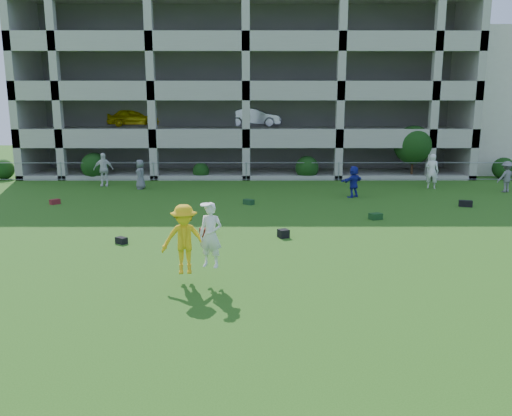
{
  "coord_description": "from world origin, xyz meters",
  "views": [
    {
      "loc": [
        0.54,
        -13.13,
        4.66
      ],
      "look_at": [
        0.59,
        3.0,
        1.4
      ],
      "focal_mm": 35.0,
      "sensor_mm": 36.0,
      "label": 1
    }
  ],
  "objects_px": {
    "bystander_e": "(432,171)",
    "frisbee_contest": "(190,238)",
    "bystander_b": "(103,170)",
    "bystander_c": "(140,174)",
    "bystander_f": "(506,177)",
    "bystander_d": "(354,182)",
    "crate_d": "(283,233)",
    "parking_garage": "(248,90)"
  },
  "relations": [
    {
      "from": "bystander_e",
      "to": "crate_d",
      "type": "xyz_separation_m",
      "value": [
        -9.28,
        -11.2,
        -0.87
      ]
    },
    {
      "from": "frisbee_contest",
      "to": "parking_garage",
      "type": "xyz_separation_m",
      "value": [
        1.16,
        27.96,
        4.78
      ]
    },
    {
      "from": "frisbee_contest",
      "to": "bystander_f",
      "type": "bearing_deg",
      "value": 42.97
    },
    {
      "from": "bystander_c",
      "to": "bystander_e",
      "type": "relative_size",
      "value": 0.84
    },
    {
      "from": "bystander_b",
      "to": "crate_d",
      "type": "height_order",
      "value": "bystander_b"
    },
    {
      "from": "bystander_b",
      "to": "bystander_f",
      "type": "distance_m",
      "value": 23.26
    },
    {
      "from": "bystander_c",
      "to": "crate_d",
      "type": "distance_m",
      "value": 13.51
    },
    {
      "from": "bystander_b",
      "to": "bystander_d",
      "type": "height_order",
      "value": "bystander_b"
    },
    {
      "from": "crate_d",
      "to": "parking_garage",
      "type": "bearing_deg",
      "value": 93.97
    },
    {
      "from": "bystander_e",
      "to": "frisbee_contest",
      "type": "height_order",
      "value": "frisbee_contest"
    },
    {
      "from": "crate_d",
      "to": "frisbee_contest",
      "type": "xyz_separation_m",
      "value": [
        -2.77,
        -4.76,
        1.09
      ]
    },
    {
      "from": "bystander_d",
      "to": "bystander_f",
      "type": "xyz_separation_m",
      "value": [
        8.84,
        1.59,
        0.04
      ]
    },
    {
      "from": "bystander_e",
      "to": "bystander_f",
      "type": "bearing_deg",
      "value": -173.81
    },
    {
      "from": "bystander_c",
      "to": "frisbee_contest",
      "type": "xyz_separation_m",
      "value": [
        4.91,
        -15.85,
        0.38
      ]
    },
    {
      "from": "bystander_b",
      "to": "crate_d",
      "type": "xyz_separation_m",
      "value": [
        10.15,
        -12.22,
        -0.85
      ]
    },
    {
      "from": "bystander_d",
      "to": "parking_garage",
      "type": "relative_size",
      "value": 0.06
    },
    {
      "from": "parking_garage",
      "to": "crate_d",
      "type": "bearing_deg",
      "value": -86.03
    },
    {
      "from": "bystander_d",
      "to": "bystander_f",
      "type": "height_order",
      "value": "bystander_f"
    },
    {
      "from": "bystander_c",
      "to": "parking_garage",
      "type": "xyz_separation_m",
      "value": [
        6.07,
        12.11,
        5.16
      ]
    },
    {
      "from": "bystander_b",
      "to": "bystander_e",
      "type": "relative_size",
      "value": 0.99
    },
    {
      "from": "bystander_b",
      "to": "bystander_c",
      "type": "distance_m",
      "value": 2.71
    },
    {
      "from": "bystander_e",
      "to": "bystander_f",
      "type": "xyz_separation_m",
      "value": [
        3.72,
        -1.26,
        -0.15
      ]
    },
    {
      "from": "bystander_e",
      "to": "parking_garage",
      "type": "height_order",
      "value": "parking_garage"
    },
    {
      "from": "crate_d",
      "to": "frisbee_contest",
      "type": "relative_size",
      "value": 0.18
    },
    {
      "from": "bystander_b",
      "to": "crate_d",
      "type": "bearing_deg",
      "value": -55.4
    },
    {
      "from": "bystander_c",
      "to": "bystander_d",
      "type": "relative_size",
      "value": 1.02
    },
    {
      "from": "bystander_c",
      "to": "frisbee_contest",
      "type": "relative_size",
      "value": 0.87
    },
    {
      "from": "bystander_f",
      "to": "bystander_b",
      "type": "bearing_deg",
      "value": -23.89
    },
    {
      "from": "crate_d",
      "to": "frisbee_contest",
      "type": "distance_m",
      "value": 5.61
    },
    {
      "from": "bystander_f",
      "to": "bystander_d",
      "type": "bearing_deg",
      "value": -8.04
    },
    {
      "from": "bystander_b",
      "to": "bystander_c",
      "type": "height_order",
      "value": "bystander_b"
    },
    {
      "from": "bystander_e",
      "to": "parking_garage",
      "type": "distance_m",
      "value": 16.97
    },
    {
      "from": "bystander_e",
      "to": "parking_garage",
      "type": "bearing_deg",
      "value": -22.84
    },
    {
      "from": "bystander_f",
      "to": "crate_d",
      "type": "height_order",
      "value": "bystander_f"
    },
    {
      "from": "bystander_d",
      "to": "crate_d",
      "type": "height_order",
      "value": "bystander_d"
    },
    {
      "from": "bystander_e",
      "to": "parking_garage",
      "type": "xyz_separation_m",
      "value": [
        -10.89,
        12.01,
        5.0
      ]
    },
    {
      "from": "bystander_d",
      "to": "frisbee_contest",
      "type": "relative_size",
      "value": 0.85
    },
    {
      "from": "crate_d",
      "to": "bystander_d",
      "type": "bearing_deg",
      "value": 63.49
    },
    {
      "from": "bystander_f",
      "to": "frisbee_contest",
      "type": "height_order",
      "value": "frisbee_contest"
    },
    {
      "from": "bystander_e",
      "to": "frisbee_contest",
      "type": "distance_m",
      "value": 20.0
    },
    {
      "from": "bystander_e",
      "to": "frisbee_contest",
      "type": "bearing_deg",
      "value": 77.87
    },
    {
      "from": "bystander_e",
      "to": "bystander_f",
      "type": "relative_size",
      "value": 1.17
    }
  ]
}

